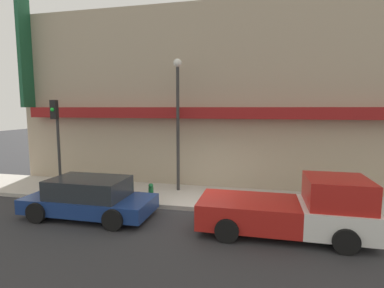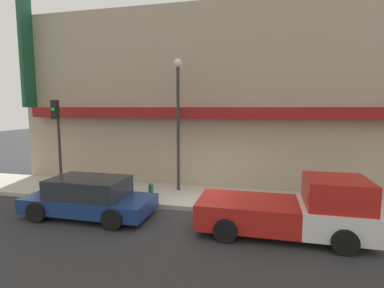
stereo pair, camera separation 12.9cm
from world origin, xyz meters
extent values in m
plane|color=#2D2D30|center=(0.00, 0.00, 0.00)|extent=(80.00, 80.00, 0.00)
cube|color=#B7B2A8|center=(0.00, 1.55, 0.08)|extent=(36.00, 3.09, 0.16)
cube|color=tan|center=(0.00, 4.59, 4.26)|extent=(19.80, 3.00, 8.52)
cube|color=maroon|center=(0.00, 2.79, 3.59)|extent=(18.22, 0.60, 0.50)
cube|color=#195133|center=(-9.40, 2.69, 7.23)|extent=(0.20, 0.80, 6.77)
cube|color=white|center=(4.42, -1.29, 0.61)|extent=(2.01, 1.94, 0.77)
cube|color=#B21E19|center=(4.42, -1.29, 1.41)|extent=(1.71, 1.79, 0.82)
cube|color=#B21E19|center=(1.91, -1.29, 0.61)|extent=(3.01, 1.94, 0.77)
cylinder|color=black|center=(4.47, -0.32, 0.35)|extent=(0.69, 0.22, 0.69)
cylinder|color=black|center=(4.47, -2.26, 0.35)|extent=(0.69, 0.22, 0.69)
cylinder|color=black|center=(1.36, -0.32, 0.35)|extent=(0.69, 0.22, 0.69)
cylinder|color=black|center=(1.36, -2.26, 0.35)|extent=(0.69, 0.22, 0.69)
cube|color=navy|center=(-3.59, -1.29, 0.46)|extent=(4.50, 1.89, 0.51)
cube|color=#23282D|center=(-3.59, -1.29, 1.04)|extent=(2.61, 1.70, 0.66)
cylinder|color=black|center=(-2.20, -0.35, 0.35)|extent=(0.69, 0.22, 0.69)
cylinder|color=black|center=(-2.20, -2.24, 0.35)|extent=(0.69, 0.22, 0.69)
cylinder|color=black|center=(-4.98, -0.35, 0.35)|extent=(0.69, 0.22, 0.69)
cylinder|color=black|center=(-4.98, -2.24, 0.35)|extent=(0.69, 0.22, 0.69)
cylinder|color=#196633|center=(-1.94, 0.42, 0.43)|extent=(0.20, 0.20, 0.53)
sphere|color=#196633|center=(-1.94, 0.42, 0.76)|extent=(0.19, 0.19, 0.19)
cylinder|color=#2D2D2D|center=(-1.31, 2.15, 2.85)|extent=(0.14, 0.14, 5.37)
sphere|color=silver|center=(-1.31, 2.15, 5.72)|extent=(0.36, 0.36, 0.36)
cylinder|color=#2D2D2D|center=(-6.29, 0.78, 2.15)|extent=(0.12, 0.12, 3.98)
cube|color=black|center=(-6.29, 0.62, 3.74)|extent=(0.28, 0.20, 0.80)
sphere|color=green|center=(-6.29, 0.50, 3.74)|extent=(0.16, 0.16, 0.16)
camera|label=1|loc=(2.23, -10.43, 3.81)|focal=28.00mm
camera|label=2|loc=(2.36, -10.40, 3.81)|focal=28.00mm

